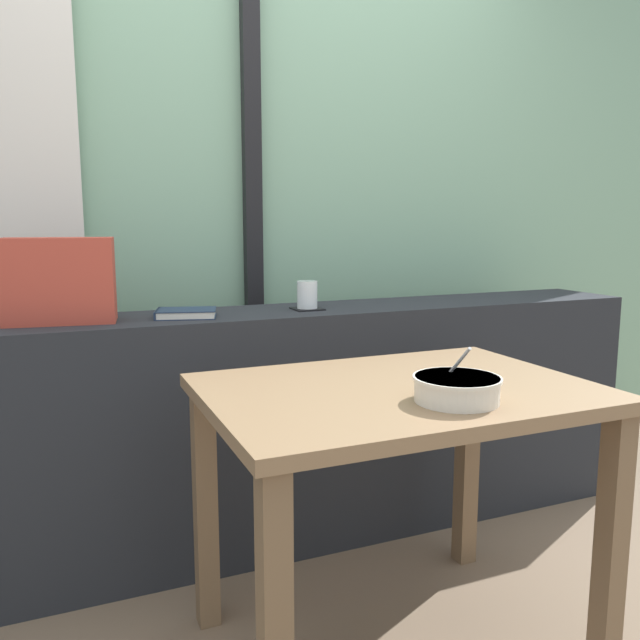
# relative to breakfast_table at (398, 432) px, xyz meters

# --- Properties ---
(ground) EXTENTS (8.00, 8.00, 0.00)m
(ground) POSITION_rel_breakfast_table_xyz_m (-0.06, 0.14, -0.61)
(ground) COLOR #75604C
(outdoor_backdrop) EXTENTS (4.80, 0.08, 2.80)m
(outdoor_backdrop) POSITION_rel_breakfast_table_xyz_m (-0.06, 1.23, 0.79)
(outdoor_backdrop) COLOR #84B293
(outdoor_backdrop) RESTS_ON ground
(window_divider_post) EXTENTS (0.07, 0.05, 2.60)m
(window_divider_post) POSITION_rel_breakfast_table_xyz_m (-0.03, 1.16, 0.69)
(window_divider_post) COLOR black
(window_divider_post) RESTS_ON ground
(dark_console_ledge) EXTENTS (2.80, 0.36, 0.85)m
(dark_console_ledge) POSITION_rel_breakfast_table_xyz_m (-0.06, 0.69, -0.19)
(dark_console_ledge) COLOR #23262B
(dark_console_ledge) RESTS_ON ground
(breakfast_table) EXTENTS (0.99, 0.71, 0.74)m
(breakfast_table) POSITION_rel_breakfast_table_xyz_m (0.00, 0.00, 0.00)
(breakfast_table) COLOR brown
(breakfast_table) RESTS_ON ground
(coaster_square) EXTENTS (0.10, 0.10, 0.00)m
(coaster_square) POSITION_rel_breakfast_table_xyz_m (0.02, 0.67, 0.24)
(coaster_square) COLOR black
(coaster_square) RESTS_ON dark_console_ledge
(juice_glass) EXTENTS (0.07, 0.07, 0.10)m
(juice_glass) POSITION_rel_breakfast_table_xyz_m (0.02, 0.67, 0.29)
(juice_glass) COLOR white
(juice_glass) RESTS_ON coaster_square
(closed_book) EXTENTS (0.22, 0.18, 0.03)m
(closed_book) POSITION_rel_breakfast_table_xyz_m (-0.42, 0.66, 0.25)
(closed_book) COLOR #1E2D47
(closed_book) RESTS_ON dark_console_ledge
(throw_pillow) EXTENTS (0.34, 0.18, 0.26)m
(throw_pillow) POSITION_rel_breakfast_table_xyz_m (-0.79, 0.69, 0.37)
(throw_pillow) COLOR #B74233
(throw_pillow) RESTS_ON dark_console_ledge
(soup_bowl) EXTENTS (0.21, 0.21, 0.14)m
(soup_bowl) POSITION_rel_breakfast_table_xyz_m (0.05, -0.18, 0.16)
(soup_bowl) COLOR silver
(soup_bowl) RESTS_ON breakfast_table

